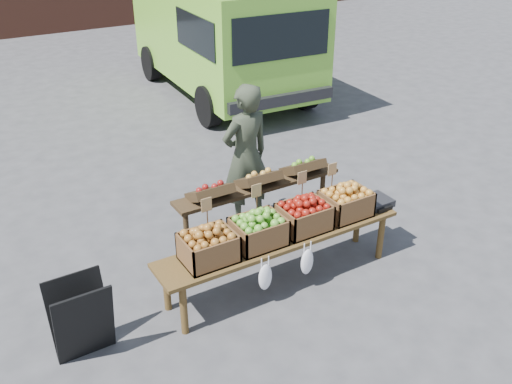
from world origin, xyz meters
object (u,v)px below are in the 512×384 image
crate_golden_apples (208,248)px  weighing_scale (375,202)px  crate_red_apples (304,217)px  chalkboard_sign (82,319)px  display_bench (281,259)px  crate_russet_pears (258,232)px  delivery_van (222,38)px  back_table (259,206)px  crate_green_apples (346,204)px  vendor (246,156)px

crate_golden_apples → weighing_scale: 2.08m
crate_red_apples → chalkboard_sign: bearing=179.8°
display_bench → crate_red_apples: crate_red_apples is taller
crate_golden_apples → crate_russet_pears: size_ratio=1.00×
display_bench → crate_golden_apples: size_ratio=5.40×
crate_red_apples → delivery_van: bearing=69.6°
crate_golden_apples → crate_russet_pears: same height
delivery_van → chalkboard_sign: 7.49m
display_bench → crate_russet_pears: 0.51m
delivery_van → back_table: delivery_van is taller
delivery_van → crate_green_apples: bearing=-102.1°
chalkboard_sign → crate_green_apples: 2.91m
chalkboard_sign → display_bench: size_ratio=0.29×
weighing_scale → display_bench: bearing=180.0°
delivery_van → back_table: (-2.31, -5.19, -0.60)m
back_table → weighing_scale: (1.08, -0.72, 0.09)m
vendor → crate_red_apples: (-0.06, -1.29, -0.18)m
chalkboard_sign → crate_golden_apples: size_ratio=1.56×
crate_russet_pears → crate_golden_apples: bearing=180.0°
chalkboard_sign → weighing_scale: chalkboard_sign is taller
crate_russet_pears → crate_green_apples: size_ratio=1.00×
crate_golden_apples → crate_green_apples: bearing=0.0°
crate_russet_pears → delivery_van: bearing=65.0°
chalkboard_sign → display_bench: chalkboard_sign is taller
chalkboard_sign → crate_red_apples: bearing=-0.9°
chalkboard_sign → crate_golden_apples: 1.28m
display_bench → vendor: bearing=75.5°
weighing_scale → crate_green_apples: bearing=180.0°
display_bench → crate_red_apples: (0.28, 0.00, 0.42)m
weighing_scale → crate_russet_pears: bearing=180.0°
delivery_van → crate_red_apples: 6.32m
delivery_van → weighing_scale: (-1.23, -5.91, -0.51)m
chalkboard_sign → crate_green_apples: (2.89, -0.01, 0.32)m
vendor → weighing_scale: vendor is taller
crate_red_apples → weighing_scale: crate_red_apples is taller
display_bench → crate_green_apples: size_ratio=5.40×
delivery_van → vendor: delivery_van is taller
chalkboard_sign → delivery_van: bearing=51.7°
chalkboard_sign → back_table: back_table is taller
vendor → crate_green_apples: (0.49, -1.29, -0.18)m
chalkboard_sign → crate_golden_apples: crate_golden_apples is taller
display_bench → crate_red_apples: size_ratio=5.40×
vendor → chalkboard_sign: bearing=22.4°
delivery_van → back_table: 5.72m
vendor → crate_green_apples: size_ratio=3.55×
crate_russet_pears → chalkboard_sign: bearing=179.8°
vendor → crate_russet_pears: (-0.61, -1.29, -0.18)m
chalkboard_sign → display_bench: (2.07, -0.01, -0.10)m
weighing_scale → crate_golden_apples: bearing=180.0°
chalkboard_sign → crate_red_apples: 2.37m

